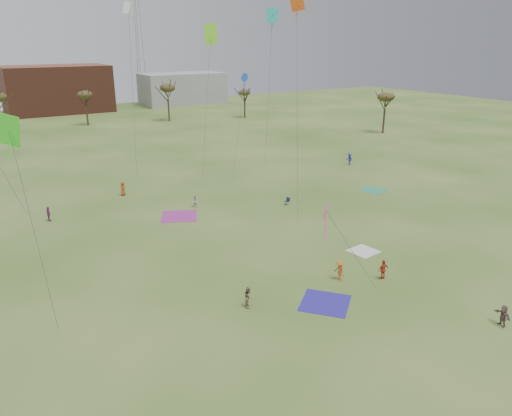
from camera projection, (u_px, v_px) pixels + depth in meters
ground at (351, 337)px, 32.32m from camera, size 260.00×260.00×0.00m
spectator_fore_a at (383, 270)px, 39.84m from camera, size 1.02×0.48×1.68m
spectator_fore_b at (248, 297)px, 35.73m from camera, size 0.90×0.96×1.58m
spectator_fore_c at (503, 316)px, 33.38m from camera, size 0.81×1.48×1.53m
flyer_mid_b at (340, 270)px, 39.68m from camera, size 0.69×1.13×1.70m
spectator_mid_d at (49, 214)px, 52.51m from camera, size 0.54×1.02×1.66m
spectator_mid_e at (195, 201)px, 56.91m from camera, size 0.87×0.85×1.41m
flyer_far_b at (123, 189)px, 61.14m from camera, size 0.87×1.03×1.78m
flyer_far_c at (349, 159)px, 76.05m from camera, size 0.82×1.25×1.82m
blanket_blue at (325, 303)px, 36.44m from camera, size 4.89×4.89×0.03m
blanket_cream at (363, 251)px, 45.31m from camera, size 2.66×2.66×0.03m
blanket_plum at (179, 216)px, 54.21m from camera, size 5.11×5.11×0.03m
blanket_olive at (373, 190)px, 63.48m from camera, size 3.83×3.83×0.03m
camp_chair_right at (287, 203)px, 57.90m from camera, size 0.65×0.62×0.87m
kites_aloft at (158, 48)px, 54.03m from camera, size 48.25×46.21×22.27m
tree_line at (56, 103)px, 92.06m from camera, size 117.44×49.32×8.91m
building_brick at (57, 89)px, 129.13m from camera, size 26.00×16.00×12.00m
building_grey at (183, 89)px, 145.44m from camera, size 24.00×12.00×9.00m
radio_tower at (138, 36)px, 141.24m from camera, size 1.51×1.72×41.00m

